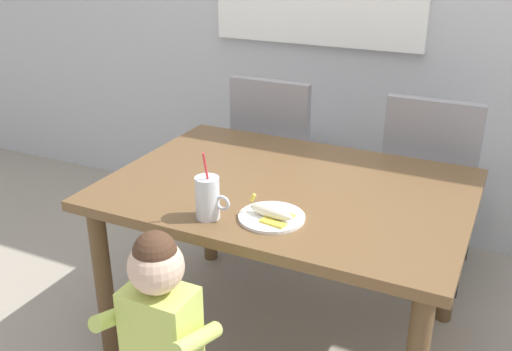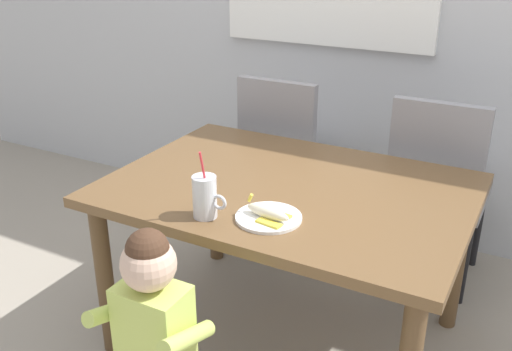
{
  "view_description": "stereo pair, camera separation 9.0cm",
  "coord_description": "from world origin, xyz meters",
  "px_view_note": "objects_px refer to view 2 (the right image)",
  "views": [
    {
      "loc": [
        0.77,
        -1.88,
        1.64
      ],
      "look_at": [
        -0.09,
        -0.1,
        0.78
      ],
      "focal_mm": 40.14,
      "sensor_mm": 36.0,
      "label": 1
    },
    {
      "loc": [
        0.85,
        -1.84,
        1.64
      ],
      "look_at": [
        -0.09,
        -0.1,
        0.78
      ],
      "focal_mm": 40.14,
      "sensor_mm": 36.0,
      "label": 2
    }
  ],
  "objects_px": {
    "dining_chair_right": "(437,183)",
    "dining_table": "(288,206)",
    "snack_plate": "(269,217)",
    "milk_cup": "(205,199)",
    "toddler_standing": "(153,319)",
    "dining_chair_left": "(285,153)",
    "peeled_banana": "(268,213)"
  },
  "relations": [
    {
      "from": "snack_plate",
      "to": "peeled_banana",
      "type": "xyz_separation_m",
      "value": [
        0.01,
        -0.01,
        0.03
      ]
    },
    {
      "from": "toddler_standing",
      "to": "peeled_banana",
      "type": "distance_m",
      "value": 0.51
    },
    {
      "from": "snack_plate",
      "to": "peeled_banana",
      "type": "relative_size",
      "value": 1.32
    },
    {
      "from": "dining_chair_right",
      "to": "toddler_standing",
      "type": "bearing_deg",
      "value": 68.87
    },
    {
      "from": "milk_cup",
      "to": "peeled_banana",
      "type": "height_order",
      "value": "milk_cup"
    },
    {
      "from": "snack_plate",
      "to": "dining_chair_right",
      "type": "bearing_deg",
      "value": 69.58
    },
    {
      "from": "dining_table",
      "to": "milk_cup",
      "type": "height_order",
      "value": "milk_cup"
    },
    {
      "from": "dining_table",
      "to": "milk_cup",
      "type": "xyz_separation_m",
      "value": [
        -0.14,
        -0.37,
        0.16
      ]
    },
    {
      "from": "dining_chair_right",
      "to": "milk_cup",
      "type": "distance_m",
      "value": 1.26
    },
    {
      "from": "peeled_banana",
      "to": "toddler_standing",
      "type": "bearing_deg",
      "value": -114.16
    },
    {
      "from": "dining_table",
      "to": "peeled_banana",
      "type": "bearing_deg",
      "value": -77.57
    },
    {
      "from": "dining_table",
      "to": "peeled_banana",
      "type": "xyz_separation_m",
      "value": [
        0.07,
        -0.3,
        0.12
      ]
    },
    {
      "from": "dining_chair_left",
      "to": "peeled_banana",
      "type": "height_order",
      "value": "dining_chair_left"
    },
    {
      "from": "dining_table",
      "to": "toddler_standing",
      "type": "bearing_deg",
      "value": -99.46
    },
    {
      "from": "dining_chair_left",
      "to": "milk_cup",
      "type": "bearing_deg",
      "value": 101.21
    },
    {
      "from": "toddler_standing",
      "to": "milk_cup",
      "type": "relative_size",
      "value": 3.34
    },
    {
      "from": "peeled_banana",
      "to": "dining_table",
      "type": "bearing_deg",
      "value": 102.43
    },
    {
      "from": "dining_chair_left",
      "to": "dining_chair_right",
      "type": "bearing_deg",
      "value": 179.33
    },
    {
      "from": "dining_chair_right",
      "to": "snack_plate",
      "type": "height_order",
      "value": "dining_chair_right"
    },
    {
      "from": "toddler_standing",
      "to": "snack_plate",
      "type": "height_order",
      "value": "toddler_standing"
    },
    {
      "from": "dining_chair_right",
      "to": "dining_table",
      "type": "bearing_deg",
      "value": 58.77
    },
    {
      "from": "dining_chair_right",
      "to": "milk_cup",
      "type": "xyz_separation_m",
      "value": [
        -0.58,
        -1.09,
        0.25
      ]
    },
    {
      "from": "toddler_standing",
      "to": "peeled_banana",
      "type": "height_order",
      "value": "toddler_standing"
    },
    {
      "from": "dining_chair_right",
      "to": "peeled_banana",
      "type": "distance_m",
      "value": 1.11
    },
    {
      "from": "toddler_standing",
      "to": "milk_cup",
      "type": "xyz_separation_m",
      "value": [
        -0.02,
        0.34,
        0.26
      ]
    },
    {
      "from": "dining_chair_left",
      "to": "toddler_standing",
      "type": "distance_m",
      "value": 1.47
    },
    {
      "from": "dining_chair_left",
      "to": "snack_plate",
      "type": "bearing_deg",
      "value": 112.39
    },
    {
      "from": "toddler_standing",
      "to": "snack_plate",
      "type": "distance_m",
      "value": 0.51
    },
    {
      "from": "milk_cup",
      "to": "toddler_standing",
      "type": "bearing_deg",
      "value": -86.67
    },
    {
      "from": "toddler_standing",
      "to": "milk_cup",
      "type": "distance_m",
      "value": 0.43
    },
    {
      "from": "dining_chair_left",
      "to": "snack_plate",
      "type": "distance_m",
      "value": 1.11
    },
    {
      "from": "dining_chair_right",
      "to": "toddler_standing",
      "type": "height_order",
      "value": "dining_chair_right"
    }
  ]
}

